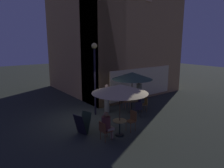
{
  "coord_description": "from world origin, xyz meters",
  "views": [
    {
      "loc": [
        -5.08,
        -9.17,
        4.13
      ],
      "look_at": [
        1.13,
        -0.9,
        1.99
      ],
      "focal_mm": 32.56,
      "sensor_mm": 36.0,
      "label": 1
    }
  ],
  "objects_px": {
    "menu_sandwich_board": "(83,123)",
    "patron_standing_1": "(139,94)",
    "cafe_table_0": "(120,125)",
    "patron_seated_0": "(107,124)",
    "cafe_chair_0": "(132,119)",
    "street_lamp_near_corner": "(95,66)",
    "cafe_table_1": "(132,103)",
    "cafe_chair_3": "(127,100)",
    "patron_standing_2": "(107,99)",
    "cafe_chair_1": "(104,129)",
    "patio_umbrella_0": "(120,89)",
    "cafe_chair_2": "(145,103)",
    "patio_umbrella_1": "(132,76)",
    "cafe_chair_4": "(138,108)"
  },
  "relations": [
    {
      "from": "patio_umbrella_0",
      "to": "cafe_chair_3",
      "type": "xyz_separation_m",
      "value": [
        2.77,
        2.72,
        -1.61
      ]
    },
    {
      "from": "street_lamp_near_corner",
      "to": "patron_seated_0",
      "type": "distance_m",
      "value": 3.83
    },
    {
      "from": "cafe_table_0",
      "to": "cafe_chair_4",
      "type": "bearing_deg",
      "value": 26.61
    },
    {
      "from": "street_lamp_near_corner",
      "to": "menu_sandwich_board",
      "type": "relative_size",
      "value": 4.22
    },
    {
      "from": "patron_seated_0",
      "to": "patron_standing_2",
      "type": "distance_m",
      "value": 3.44
    },
    {
      "from": "cafe_table_0",
      "to": "cafe_chair_1",
      "type": "xyz_separation_m",
      "value": [
        -0.84,
        -0.01,
        0.04
      ]
    },
    {
      "from": "street_lamp_near_corner",
      "to": "menu_sandwich_board",
      "type": "xyz_separation_m",
      "value": [
        -1.82,
        -1.8,
        -2.32
      ]
    },
    {
      "from": "cafe_chair_0",
      "to": "cafe_chair_1",
      "type": "distance_m",
      "value": 1.63
    },
    {
      "from": "patron_standing_1",
      "to": "cafe_table_0",
      "type": "bearing_deg",
      "value": -16.0
    },
    {
      "from": "street_lamp_near_corner",
      "to": "cafe_table_0",
      "type": "distance_m",
      "value": 3.8
    },
    {
      "from": "cafe_table_1",
      "to": "cafe_chair_3",
      "type": "relative_size",
      "value": 0.88
    },
    {
      "from": "street_lamp_near_corner",
      "to": "patron_standing_2",
      "type": "bearing_deg",
      "value": -11.25
    },
    {
      "from": "patio_umbrella_0",
      "to": "patio_umbrella_1",
      "type": "xyz_separation_m",
      "value": [
        2.47,
        1.91,
        0.07
      ]
    },
    {
      "from": "patio_umbrella_0",
      "to": "cafe_chair_2",
      "type": "distance_m",
      "value": 3.97
    },
    {
      "from": "menu_sandwich_board",
      "to": "patio_umbrella_1",
      "type": "height_order",
      "value": "patio_umbrella_1"
    },
    {
      "from": "cafe_chair_0",
      "to": "cafe_chair_4",
      "type": "xyz_separation_m",
      "value": [
        1.39,
        1.05,
        -0.02
      ]
    },
    {
      "from": "menu_sandwich_board",
      "to": "cafe_chair_1",
      "type": "height_order",
      "value": "menu_sandwich_board"
    },
    {
      "from": "cafe_table_0",
      "to": "cafe_chair_1",
      "type": "relative_size",
      "value": 0.84
    },
    {
      "from": "cafe_table_0",
      "to": "patio_umbrella_0",
      "type": "height_order",
      "value": "patio_umbrella_0"
    },
    {
      "from": "street_lamp_near_corner",
      "to": "patron_standing_2",
      "type": "distance_m",
      "value": 2.09
    },
    {
      "from": "cafe_chair_3",
      "to": "cafe_chair_4",
      "type": "height_order",
      "value": "cafe_chair_4"
    },
    {
      "from": "cafe_chair_0",
      "to": "cafe_chair_2",
      "type": "bearing_deg",
      "value": -150.81
    },
    {
      "from": "cafe_table_1",
      "to": "patron_standing_1",
      "type": "relative_size",
      "value": 0.44
    },
    {
      "from": "cafe_table_0",
      "to": "cafe_chair_0",
      "type": "bearing_deg",
      "value": 3.24
    },
    {
      "from": "cafe_chair_3",
      "to": "cafe_table_0",
      "type": "bearing_deg",
      "value": -24.7
    },
    {
      "from": "cafe_chair_1",
      "to": "patio_umbrella_1",
      "type": "bearing_deg",
      "value": 29.77
    },
    {
      "from": "patio_umbrella_0",
      "to": "cafe_table_1",
      "type": "bearing_deg",
      "value": 37.81
    },
    {
      "from": "cafe_table_1",
      "to": "cafe_chair_0",
      "type": "distance_m",
      "value": 2.51
    },
    {
      "from": "cafe_chair_0",
      "to": "cafe_table_0",
      "type": "bearing_deg",
      "value": 0.0
    },
    {
      "from": "cafe_chair_0",
      "to": "cafe_chair_3",
      "type": "xyz_separation_m",
      "value": [
        1.98,
        2.68,
        -0.04
      ]
    },
    {
      "from": "patron_standing_2",
      "to": "patio_umbrella_1",
      "type": "bearing_deg",
      "value": 48.79
    },
    {
      "from": "patron_standing_2",
      "to": "cafe_chair_4",
      "type": "bearing_deg",
      "value": 23.07
    },
    {
      "from": "cafe_chair_1",
      "to": "patron_seated_0",
      "type": "distance_m",
      "value": 0.25
    },
    {
      "from": "menu_sandwich_board",
      "to": "patron_standing_2",
      "type": "xyz_separation_m",
      "value": [
        2.53,
        1.65,
        0.36
      ]
    },
    {
      "from": "cafe_table_0",
      "to": "patio_umbrella_1",
      "type": "relative_size",
      "value": 0.29
    },
    {
      "from": "cafe_chair_3",
      "to": "patron_seated_0",
      "type": "relative_size",
      "value": 0.69
    },
    {
      "from": "menu_sandwich_board",
      "to": "patron_standing_1",
      "type": "bearing_deg",
      "value": -3.25
    },
    {
      "from": "street_lamp_near_corner",
      "to": "cafe_chair_0",
      "type": "xyz_separation_m",
      "value": [
        0.22,
        -2.89,
        -2.24
      ]
    },
    {
      "from": "patio_umbrella_1",
      "to": "patron_standing_2",
      "type": "xyz_separation_m",
      "value": [
        -1.18,
        0.88,
        -1.36
      ]
    },
    {
      "from": "patron_standing_1",
      "to": "patio_umbrella_1",
      "type": "bearing_deg",
      "value": -25.49
    },
    {
      "from": "cafe_chair_0",
      "to": "cafe_chair_4",
      "type": "distance_m",
      "value": 1.74
    },
    {
      "from": "patio_umbrella_1",
      "to": "cafe_chair_2",
      "type": "height_order",
      "value": "patio_umbrella_1"
    },
    {
      "from": "cafe_chair_2",
      "to": "menu_sandwich_board",
      "type": "bearing_deg",
      "value": 27.82
    },
    {
      "from": "cafe_chair_3",
      "to": "cafe_chair_4",
      "type": "bearing_deg",
      "value": 0.71
    },
    {
      "from": "cafe_chair_3",
      "to": "patron_standing_2",
      "type": "distance_m",
      "value": 1.52
    },
    {
      "from": "cafe_table_1",
      "to": "cafe_chair_1",
      "type": "xyz_separation_m",
      "value": [
        -3.3,
        -1.92,
        -0.06
      ]
    },
    {
      "from": "cafe_table_0",
      "to": "patron_seated_0",
      "type": "xyz_separation_m",
      "value": [
        -0.7,
        -0.0,
        0.24
      ]
    },
    {
      "from": "street_lamp_near_corner",
      "to": "cafe_chair_0",
      "type": "height_order",
      "value": "street_lamp_near_corner"
    },
    {
      "from": "cafe_table_0",
      "to": "patio_umbrella_0",
      "type": "bearing_deg",
      "value": 97.13
    },
    {
      "from": "cafe_chair_0",
      "to": "cafe_chair_3",
      "type": "distance_m",
      "value": 3.33
    }
  ]
}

